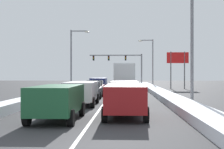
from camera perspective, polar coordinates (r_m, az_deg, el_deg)
ground_plane at (r=31.07m, az=-0.62°, el=-4.00°), size 144.78×144.78×0.00m
lane_stripe_between_right_lane_and_center_lane at (r=36.62m, az=-0.17°, el=-3.36°), size 0.14×61.26×0.01m
snow_bank_right_shoulder at (r=36.75m, az=8.13°, el=-2.98°), size 1.66×61.26×0.48m
snow_bank_left_shoulder at (r=37.21m, az=-8.36°, el=-2.88°), size 1.23×61.26×0.56m
suv_red_right_lane_nearest at (r=16.42m, az=2.36°, el=-4.15°), size 2.16×4.90×1.67m
suv_black_right_lane_second at (r=23.58m, az=2.22°, el=-2.84°), size 2.16×4.90×1.67m
sedan_gray_right_lane_third at (r=30.32m, az=2.57°, el=-2.66°), size 2.00×4.50×1.51m
box_truck_right_lane_fourth at (r=38.09m, az=2.23°, el=-0.37°), size 2.53×7.20×3.36m
suv_tan_right_lane_fifth at (r=46.72m, az=2.66°, el=-1.36°), size 2.16×4.90×1.67m
suv_green_center_lane_nearest at (r=15.61m, az=-9.71°, el=-4.38°), size 2.16×4.90×1.67m
suv_white_center_lane_second at (r=22.75m, az=-5.42°, el=-2.96°), size 2.16×4.90×1.67m
sedan_charcoal_center_lane_third at (r=29.78m, az=-3.63°, el=-2.71°), size 2.00×4.50×1.51m
sedan_maroon_center_lane_fourth at (r=35.46m, az=-2.99°, el=-2.25°), size 2.00×4.50×1.51m
suv_navy_center_lane_fifth at (r=42.42m, az=-2.38°, el=-1.51°), size 2.16×4.90×1.67m
traffic_light_gantry at (r=64.39m, az=1.97°, el=2.35°), size 10.60×0.47×6.20m
street_lamp_right_near at (r=23.13m, az=13.13°, el=6.41°), size 2.66×0.36×7.94m
street_lamp_right_mid at (r=56.24m, az=6.89°, el=2.87°), size 2.66×0.36×8.22m
street_lamp_left_mid at (r=43.72m, az=-6.81°, el=3.61°), size 2.66×0.36×8.16m
roadside_sign_right at (r=48.20m, az=11.59°, el=2.25°), size 3.20×0.16×5.50m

